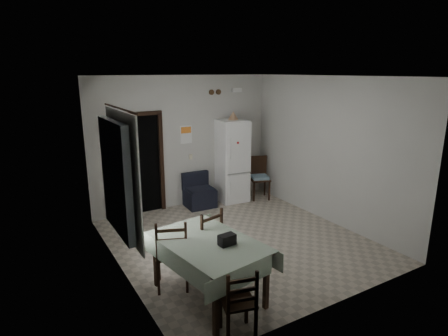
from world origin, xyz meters
name	(u,v)px	position (x,y,z in m)	size (l,w,h in m)	color
ground	(238,241)	(0.00, 0.00, 0.00)	(4.50, 4.50, 0.00)	#AB9E8B
ceiling	(240,76)	(0.00, 0.00, 2.90)	(4.20, 4.50, 0.02)	white
wall_back	(184,142)	(0.00, 2.25, 1.45)	(4.20, 0.02, 2.90)	beige
wall_front	(339,201)	(0.00, -2.25, 1.45)	(4.20, 0.02, 2.90)	beige
wall_left	(116,181)	(-2.10, 0.00, 1.45)	(0.02, 4.50, 2.90)	beige
wall_right	(327,150)	(2.10, 0.00, 1.45)	(0.02, 4.50, 2.90)	beige
doorway	(136,163)	(-1.05, 2.45, 1.06)	(1.06, 0.52, 2.22)	black
window_recess	(116,178)	(-2.15, -0.20, 1.55)	(0.10, 1.20, 1.60)	silver
curtain	(124,177)	(-2.04, -0.20, 1.55)	(0.02, 1.45, 1.85)	silver
curtain_rod	(120,108)	(-2.03, -0.20, 2.50)	(0.02, 0.02, 1.60)	black
calendar	(186,134)	(0.05, 2.24, 1.62)	(0.28, 0.02, 0.40)	white
calendar_image	(186,130)	(0.05, 2.23, 1.72)	(0.24, 0.01, 0.14)	orange
light_switch	(191,157)	(0.15, 2.24, 1.10)	(0.08, 0.02, 0.12)	beige
vent_left	(211,92)	(0.70, 2.23, 2.52)	(0.12, 0.12, 0.03)	#503720
vent_right	(218,92)	(0.88, 2.23, 2.52)	(0.12, 0.12, 0.03)	#503720
emergency_light	(237,90)	(1.35, 2.21, 2.55)	(0.25, 0.07, 0.09)	white
fridge	(232,161)	(1.05, 1.93, 0.96)	(0.62, 0.62, 1.91)	white
tan_cone	(233,115)	(1.09, 1.94, 2.01)	(0.23, 0.23, 0.19)	tan
navy_seat	(200,190)	(0.21, 1.93, 0.38)	(0.63, 0.61, 0.76)	black
corner_chair	(260,178)	(1.70, 1.70, 0.50)	(0.44, 0.44, 1.00)	black
dining_table	(208,269)	(-1.28, -1.25, 0.41)	(1.03, 1.57, 0.82)	#9DB096
black_bag	(227,240)	(-1.12, -1.47, 0.89)	(0.22, 0.13, 0.14)	black
dining_chair_far_left	(172,253)	(-1.60, -0.77, 0.53)	(0.45, 0.45, 1.05)	black
dining_chair_far_right	(203,241)	(-1.04, -0.65, 0.52)	(0.45, 0.45, 1.04)	black
dining_chair_near_head	(238,301)	(-1.35, -2.09, 0.44)	(0.38, 0.38, 0.89)	black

